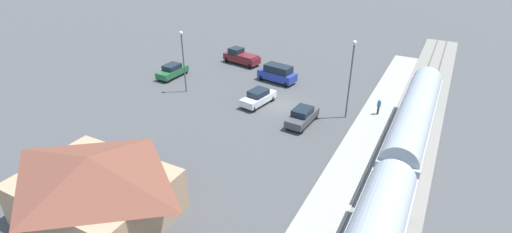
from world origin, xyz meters
TOP-DOWN VIEW (x-y plane):
  - ground_plane at (0.00, 0.00)m, footprint 200.00×200.00m
  - railway_track at (-14.00, 0.00)m, footprint 4.80×70.00m
  - platform at (-10.00, 0.00)m, footprint 3.20×46.00m
  - passenger_train at (-14.00, 12.73)m, footprint 2.93×36.77m
  - station_building at (4.00, 22.00)m, footprint 10.73×8.18m
  - pedestrian_on_platform at (-10.12, -2.31)m, footprint 0.36×0.36m
  - sedan_green at (16.13, -1.09)m, footprint 2.03×4.58m
  - suv_blue at (3.28, -6.07)m, footprint 5.14×2.96m
  - pickup_maroon at (10.70, -9.73)m, footprint 5.66×3.20m
  - sedan_charcoal at (-3.65, 2.88)m, footprint 2.11×4.60m
  - sedan_white at (2.39, 0.91)m, footprint 2.58×4.75m
  - light_pole_near_platform at (-7.20, -0.59)m, footprint 0.44×0.44m
  - light_pole_lot_center at (11.70, 1.88)m, footprint 0.44×0.44m

SIDE VIEW (x-z plane):
  - ground_plane at x=0.00m, z-range 0.00..0.00m
  - railway_track at x=-14.00m, z-range -0.06..0.24m
  - platform at x=-10.00m, z-range 0.00..0.30m
  - sedan_green at x=16.13m, z-range 0.01..1.75m
  - sedan_charcoal at x=-3.65m, z-range 0.01..1.75m
  - sedan_white at x=2.39m, z-range 0.01..1.75m
  - pickup_maroon at x=10.70m, z-range -0.04..2.10m
  - suv_blue at x=3.28m, z-range 0.04..2.26m
  - pedestrian_on_platform at x=-10.12m, z-range 0.43..2.14m
  - station_building at x=4.00m, z-range 0.10..4.99m
  - passenger_train at x=-14.00m, z-range 0.37..5.35m
  - light_pole_lot_center at x=11.70m, z-range 0.99..8.38m
  - light_pole_near_platform at x=-7.20m, z-range 1.02..9.32m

